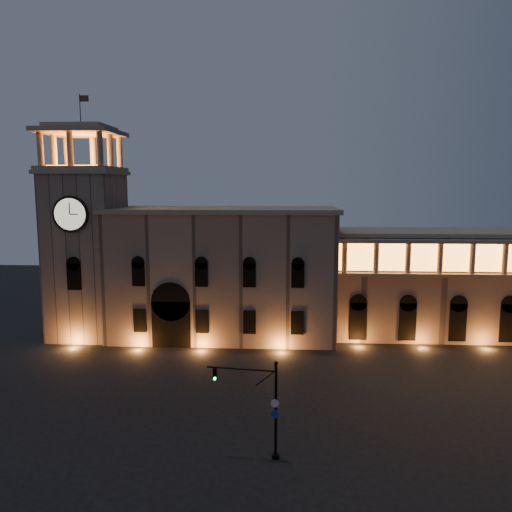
{
  "coord_description": "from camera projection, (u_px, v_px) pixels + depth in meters",
  "views": [
    {
      "loc": [
        6.03,
        -44.9,
        20.55
      ],
      "look_at": [
        2.82,
        16.0,
        11.92
      ],
      "focal_mm": 35.0,
      "sensor_mm": 36.0,
      "label": 1
    }
  ],
  "objects": [
    {
      "name": "traffic_light",
      "position": [
        263.0,
        407.0,
        37.51
      ],
      "size": [
        5.56,
        1.08,
        7.67
      ],
      "rotation": [
        0.0,
        0.0,
        -0.13
      ],
      "color": "black",
      "rests_on": "ground"
    },
    {
      "name": "clock_tower",
      "position": [
        87.0,
        245.0,
        67.65
      ],
      "size": [
        9.8,
        9.8,
        32.4
      ],
      "color": "#8E715D",
      "rests_on": "ground"
    },
    {
      "name": "ground",
      "position": [
        218.0,
        403.0,
        47.59
      ],
      "size": [
        160.0,
        160.0,
        0.0
      ],
      "primitive_type": "plane",
      "color": "black",
      "rests_on": "ground"
    },
    {
      "name": "colonnade_wing",
      "position": [
        471.0,
        282.0,
        68.54
      ],
      "size": [
        40.6,
        11.5,
        14.5
      ],
      "color": "#896B57",
      "rests_on": "ground"
    },
    {
      "name": "government_building",
      "position": [
        223.0,
        272.0,
        68.15
      ],
      "size": [
        30.8,
        12.8,
        17.6
      ],
      "color": "#8E715D",
      "rests_on": "ground"
    }
  ]
}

